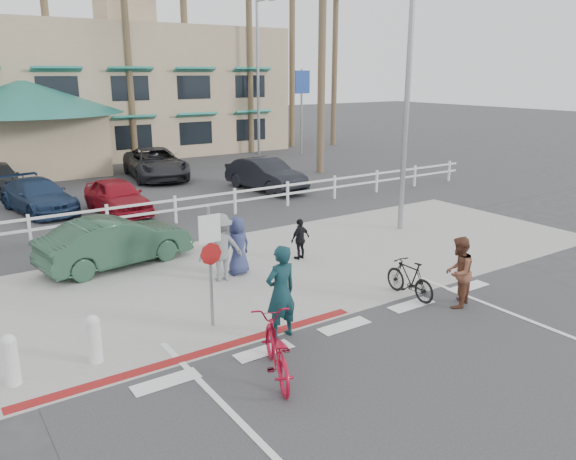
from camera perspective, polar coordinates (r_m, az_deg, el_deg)
ground at (r=11.72m, az=7.64°, el=-10.73°), size 140.00×140.00×0.00m
bike_path at (r=10.50m, az=15.10°, el=-14.50°), size 12.00×16.00×0.01m
sidewalk_plaza at (r=15.08m, az=-3.74°, el=-4.43°), size 22.00×7.00×0.01m
cross_street at (r=18.49m, az=-10.02°, el=-0.83°), size 40.00×5.00×0.01m
parking_lot at (r=27.22m, az=-18.28°, el=3.94°), size 50.00×16.00×0.01m
curb_red at (r=11.13m, az=-8.60°, el=-12.23°), size 7.00×0.25×0.02m
rail_fence at (r=20.33m, az=-11.12°, el=2.08°), size 29.40×0.16×1.00m
building at (r=39.82m, az=-21.58°, el=15.34°), size 28.00×16.00×11.30m
sign_post at (r=11.67m, az=-7.91°, el=-3.15°), size 0.50×0.10×2.90m
bollard_0 at (r=11.09m, az=-19.09°, el=-10.41°), size 0.26×0.26×0.95m
bollard_1 at (r=10.89m, az=-26.33°, el=-11.75°), size 0.26×0.26×0.95m
streetlight_0 at (r=19.00m, az=12.03°, el=13.30°), size 0.60×2.00×9.00m
streetlight_1 at (r=37.06m, az=-3.07°, el=15.03°), size 0.60×2.00×9.50m
info_sign at (r=36.55m, az=1.38°, el=11.98°), size 1.20×0.16×5.60m
palm_4 at (r=34.58m, az=-23.31°, el=18.35°), size 4.00×4.00×15.00m
palm_5 at (r=34.61m, az=-16.01°, el=17.32°), size 4.00×4.00×13.00m
palm_6 at (r=37.13m, az=-10.53°, el=20.60°), size 4.00×4.00×17.00m
palm_7 at (r=37.96m, az=-3.94°, el=18.43°), size 4.00×4.00×14.00m
palm_8 at (r=40.96m, az=0.42°, el=18.96°), size 4.00×4.00×15.00m
palm_9 at (r=41.90m, az=4.78°, el=17.47°), size 4.00×4.00×13.00m
palm_11 at (r=29.91m, az=3.49°, el=19.17°), size 4.00×4.00×14.00m
bike_red at (r=10.02m, az=-1.24°, el=-12.02°), size 1.41×2.14×1.06m
rider_red at (r=11.24m, az=-0.74°, el=-6.34°), size 0.74×0.52×1.95m
bike_black at (r=13.70m, az=12.26°, el=-4.86°), size 0.47×1.55×0.93m
rider_black at (r=13.32m, az=16.92°, el=-4.13°), size 0.99×0.90×1.66m
pedestrian_a at (r=14.43m, az=-6.85°, el=-1.76°), size 1.25×0.87×1.77m
pedestrian_child at (r=16.04m, az=1.25°, el=-0.93°), size 0.74×0.42×1.20m
pedestrian_b at (r=14.85m, az=-5.14°, el=-1.60°), size 0.84×0.61×1.57m
car_white_sedan at (r=16.22m, az=-17.11°, el=-1.14°), size 4.34×2.10×1.37m
lot_car_1 at (r=23.55m, az=-24.03°, el=3.18°), size 2.51×4.58×1.26m
lot_car_2 at (r=22.21m, az=-16.96°, el=3.28°), size 1.77×4.00×1.34m
lot_car_3 at (r=25.58m, az=-2.30°, el=5.66°), size 2.00×4.54×1.45m
lot_car_5 at (r=29.31m, az=-13.30°, el=6.60°), size 3.31×5.76×1.51m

